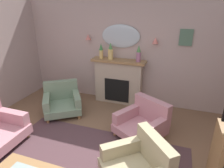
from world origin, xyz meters
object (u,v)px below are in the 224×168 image
object	(u,v)px
mantel_vase_left	(111,52)
armchair_beside_couch	(62,100)
armchair_near_fireplace	(143,122)
mantel_vase_centre	(139,54)
armchair_in_corner	(139,165)
wall_sconce_left	(88,37)
wall_mirror	(121,36)
fireplace	(118,82)
wall_sconce_right	(155,41)
mantel_vase_right	(101,51)
framed_picture	(186,38)

from	to	relation	value
mantel_vase_left	armchair_beside_couch	size ratio (longest dim) A/B	0.37
armchair_near_fireplace	armchair_beside_couch	distance (m)	2.03
mantel_vase_left	armchair_near_fireplace	xyz separation A→B (m)	(1.10, -1.20, -1.04)
mantel_vase_centre	armchair_in_corner	bearing A→B (deg)	-76.73
wall_sconce_left	wall_mirror	bearing A→B (deg)	3.37
wall_sconce_left	armchair_near_fireplace	bearing A→B (deg)	-37.08
fireplace	mantel_vase_centre	xyz separation A→B (m)	(0.50, -0.03, 0.78)
mantel_vase_centre	armchair_near_fireplace	size ratio (longest dim) A/B	0.35
mantel_vase_centre	mantel_vase_left	bearing A→B (deg)	180.00
wall_sconce_right	wall_mirror	bearing A→B (deg)	176.63
wall_sconce_left	mantel_vase_right	bearing A→B (deg)	-16.70
wall_mirror	framed_picture	distance (m)	1.50
wall_sconce_left	wall_sconce_right	size ratio (longest dim) A/B	1.00
mantel_vase_left	mantel_vase_centre	bearing A→B (deg)	-0.00
mantel_vase_centre	framed_picture	xyz separation A→B (m)	(1.00, 0.18, 0.40)
framed_picture	armchair_beside_couch	distance (m)	3.18
mantel_vase_left	mantel_vase_centre	size ratio (longest dim) A/B	1.06
wall_sconce_left	armchair_near_fireplace	world-z (taller)	wall_sconce_left
mantel_vase_centre	wall_sconce_right	size ratio (longest dim) A/B	2.80
fireplace	armchair_in_corner	size ratio (longest dim) A/B	1.19
mantel_vase_centre	wall_sconce_right	world-z (taller)	wall_sconce_right
mantel_vase_left	wall_sconce_right	world-z (taller)	wall_sconce_right
wall_mirror	armchair_near_fireplace	distance (m)	2.16
fireplace	armchair_beside_couch	size ratio (longest dim) A/B	1.20
wall_sconce_left	armchair_in_corner	bearing A→B (deg)	-52.16
mantel_vase_right	wall_sconce_right	world-z (taller)	wall_sconce_right
wall_mirror	framed_picture	xyz separation A→B (m)	(1.50, 0.01, 0.04)
armchair_beside_couch	framed_picture	bearing A→B (deg)	22.92
mantel_vase_left	armchair_beside_couch	xyz separation A→B (m)	(-0.91, -0.92, -1.04)
wall_sconce_right	mantel_vase_left	bearing A→B (deg)	-173.48
mantel_vase_right	fireplace	bearing A→B (deg)	3.60
wall_sconce_right	armchair_near_fireplace	size ratio (longest dim) A/B	0.13
wall_sconce_right	armchair_beside_couch	xyz separation A→B (m)	(-1.96, -1.04, -1.35)
framed_picture	mantel_vase_left	bearing A→B (deg)	-173.96
mantel_vase_centre	wall_mirror	size ratio (longest dim) A/B	0.41
wall_sconce_right	armchair_in_corner	bearing A→B (deg)	-85.37
mantel_vase_left	wall_mirror	distance (m)	0.45
mantel_vase_left	armchair_beside_couch	distance (m)	1.66
fireplace	wall_sconce_left	bearing A→B (deg)	173.84
wall_sconce_left	framed_picture	xyz separation A→B (m)	(2.35, 0.06, 0.09)
mantel_vase_centre	mantel_vase_right	bearing A→B (deg)	180.00
armchair_in_corner	wall_sconce_right	bearing A→B (deg)	94.63
fireplace	wall_sconce_right	size ratio (longest dim) A/B	9.71
fireplace	armchair_in_corner	distance (m)	2.59
mantel_vase_left	armchair_in_corner	world-z (taller)	mantel_vase_left
wall_sconce_left	framed_picture	distance (m)	2.35
armchair_near_fireplace	mantel_vase_centre	bearing A→B (deg)	108.41
fireplace	armchair_beside_couch	world-z (taller)	fireplace
wall_sconce_left	armchair_near_fireplace	distance (m)	2.58
mantel_vase_right	wall_sconce_left	distance (m)	0.52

